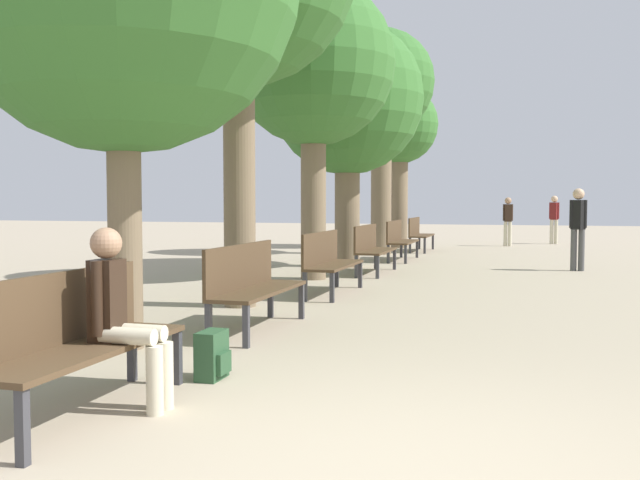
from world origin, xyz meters
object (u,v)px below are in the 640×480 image
Objects in this scene: tree_row_3 at (347,100)px; pedestrian_near at (554,216)px; backpack at (212,356)px; person_seated at (122,312)px; bench_row_4 at (399,238)px; pedestrian_mid at (508,218)px; bench_row_3 at (371,246)px; bench_row_0 at (73,333)px; bench_row_1 at (251,281)px; tree_row_4 at (382,87)px; tree_row_5 at (399,129)px; bench_row_2 at (328,258)px; bench_row_5 at (418,232)px; pedestrian_far at (578,224)px; tree_row_2 at (313,66)px.

tree_row_3 is 3.31× the size of pedestrian_near.
person_seated is at bearing -105.44° from backpack.
pedestrian_mid is (2.41, 6.31, 0.33)m from bench_row_4.
bench_row_4 is 12.76m from person_seated.
bench_row_3 is 3.44m from tree_row_3.
pedestrian_near reaches higher than bench_row_0.
tree_row_4 reaches higher than bench_row_1.
pedestrian_near is (4.69, 6.06, -3.57)m from tree_row_4.
tree_row_5 is at bearing 90.00° from tree_row_4.
person_seated reaches higher than bench_row_4.
pedestrian_mid reaches higher than person_seated.
bench_row_2 is 11.65m from tree_row_5.
pedestrian_mid reaches higher than backpack.
tree_row_4 is 3.75× the size of pedestrian_near.
tree_row_5 is 3.93× the size of person_seated.
tree_row_4 reaches higher than person_seated.
bench_row_1 is at bearing -83.99° from tree_row_3.
backpack is at bearing -82.41° from tree_row_3.
bench_row_5 is at bearing 90.00° from bench_row_4.
bench_row_3 is 1.11× the size of pedestrian_far.
bench_row_2 is 3.24m from bench_row_3.
pedestrian_mid is at bearing 68.60° from tree_row_3.
pedestrian_near reaches higher than pedestrian_mid.
tree_row_5 is at bearing 93.49° from person_seated.
pedestrian_near is at bearing 64.62° from tree_row_3.
bench_row_0 and bench_row_2 have the same top height.
bench_row_3 is 8.57m from tree_row_5.
bench_row_1 is 14.79m from tree_row_5.
tree_row_2 is 1.02× the size of tree_row_3.
bench_row_3 is at bearing -90.00° from bench_row_4.
backpack is at bearing -76.66° from bench_row_1.
person_seated is at bearing -86.51° from tree_row_5.
bench_row_0 is 9.11m from tree_row_2.
person_seated is 0.74× the size of pedestrian_far.
person_seated reaches higher than bench_row_2.
bench_row_0 is at bearing -87.34° from tree_row_5.
tree_row_3 is at bearing -90.00° from tree_row_5.
bench_row_5 is 1.50× the size of person_seated.
tree_row_5 is 6.30m from pedestrian_near.
bench_row_2 is (0.00, 3.24, 0.00)m from bench_row_1.
bench_row_2 is at bearing -67.24° from tree_row_2.
pedestrian_mid is (2.41, 16.03, 0.33)m from bench_row_1.
bench_row_2 is (0.00, 6.48, 0.00)m from bench_row_0.
bench_row_0 is 17.97m from tree_row_5.
bench_row_0 is 3.24m from bench_row_1.
bench_row_2 is 1.00× the size of bench_row_5.
pedestrian_near is (3.62, 20.71, 0.24)m from person_seated.
pedestrian_mid is at bearing 84.00° from backpack.
tree_row_5 is 4.52m from pedestrian_mid.
bench_row_5 is at bearing 91.90° from backpack.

